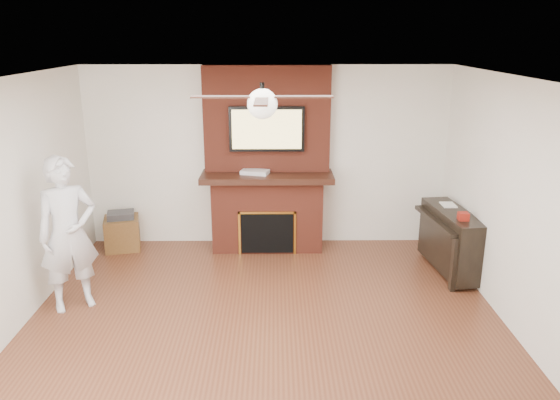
{
  "coord_description": "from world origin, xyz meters",
  "views": [
    {
      "loc": [
        0.11,
        -4.68,
        2.9
      ],
      "look_at": [
        0.16,
        0.9,
        1.19
      ],
      "focal_mm": 35.0,
      "sensor_mm": 36.0,
      "label": 1
    }
  ],
  "objects_px": {
    "side_table": "(122,232)",
    "piano": "(451,239)",
    "fireplace": "(267,178)",
    "person": "(68,234)"
  },
  "relations": [
    {
      "from": "side_table",
      "to": "piano",
      "type": "height_order",
      "value": "piano"
    },
    {
      "from": "fireplace",
      "to": "person",
      "type": "distance_m",
      "value": 2.75
    },
    {
      "from": "fireplace",
      "to": "piano",
      "type": "xyz_separation_m",
      "value": [
        2.3,
        -0.88,
        -0.57
      ]
    },
    {
      "from": "fireplace",
      "to": "side_table",
      "type": "relative_size",
      "value": 4.5
    },
    {
      "from": "side_table",
      "to": "person",
      "type": "bearing_deg",
      "value": -105.43
    },
    {
      "from": "person",
      "to": "side_table",
      "type": "distance_m",
      "value": 1.8
    },
    {
      "from": "person",
      "to": "piano",
      "type": "height_order",
      "value": "person"
    },
    {
      "from": "fireplace",
      "to": "side_table",
      "type": "distance_m",
      "value": 2.16
    },
    {
      "from": "piano",
      "to": "side_table",
      "type": "bearing_deg",
      "value": 162.72
    },
    {
      "from": "person",
      "to": "side_table",
      "type": "bearing_deg",
      "value": 55.52
    }
  ]
}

